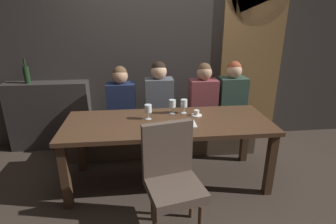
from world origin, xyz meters
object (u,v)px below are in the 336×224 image
chair_near_side (172,174)px  diner_near_end (232,92)px  wine_bottle_dark_red (27,74)px  dining_table (168,129)px  diner_redhead (121,97)px  banquette_bench (162,136)px  wine_glass_end_left (184,104)px  espresso_cup (197,113)px  wine_glass_center_back (172,104)px  dessert_plate (187,123)px  fork_on_table (173,124)px  diner_far_end (203,94)px  diner_bearded (159,94)px  wine_glass_near_right (148,109)px

chair_near_side → diner_near_end: size_ratio=1.23×
diner_near_end → wine_bottle_dark_red: 2.74m
dining_table → diner_redhead: 0.91m
banquette_bench → wine_bottle_dark_red: (-1.76, 0.32, 0.84)m
diner_redhead → wine_glass_end_left: 0.89m
diner_redhead → dining_table: bearing=-53.7°
diner_near_end → espresso_cup: 0.85m
wine_glass_center_back → dining_table: bearing=-108.5°
wine_bottle_dark_red → dessert_plate: size_ratio=1.72×
banquette_bench → dessert_plate: dessert_plate is taller
fork_on_table → diner_far_end: bearing=35.8°
diner_redhead → diner_near_end: 1.48m
diner_far_end → espresso_cup: size_ratio=6.51×
wine_bottle_dark_red → diner_bearded: bearing=-10.7°
dining_table → fork_on_table: fork_on_table is taller
wine_bottle_dark_red → wine_glass_center_back: 2.02m
wine_glass_near_right → wine_glass_center_back: bearing=27.1°
diner_near_end → diner_bearded: bearing=-178.8°
chair_near_side → diner_redhead: 1.54m
banquette_bench → diner_far_end: bearing=0.4°
diner_redhead → wine_glass_center_back: size_ratio=4.62×
wine_glass_center_back → fork_on_table: (-0.03, -0.31, -0.11)m
dining_table → diner_redhead: bearing=126.3°
dessert_plate → fork_on_table: (-0.14, 0.03, -0.01)m
banquette_bench → dessert_plate: 0.99m
fork_on_table → diner_redhead: bearing=104.0°
diner_bearded → wine_glass_near_right: (-0.17, -0.62, 0.02)m
wine_glass_center_back → espresso_cup: size_ratio=1.37×
dining_table → chair_near_side: chair_near_side is taller
dining_table → wine_glass_center_back: size_ratio=13.41×
banquette_bench → dining_table: bearing=-90.0°
diner_near_end → fork_on_table: diner_near_end is taller
wine_glass_center_back → wine_glass_near_right: bearing=-152.9°
wine_glass_end_left → espresso_cup: wine_glass_end_left is taller
diner_far_end → fork_on_table: 0.94m
wine_bottle_dark_red → espresso_cup: 2.30m
chair_near_side → diner_bearded: bearing=89.7°
diner_near_end → wine_glass_near_right: size_ratio=4.84×
wine_glass_end_left → espresso_cup: bearing=-36.1°
diner_bearded → wine_bottle_dark_red: bearing=169.3°
wine_glass_center_back → wine_bottle_dark_red: bearing=156.6°
wine_bottle_dark_red → dessert_plate: (1.95, -1.14, -0.32)m
chair_near_side → fork_on_table: 0.67m
chair_near_side → wine_bottle_dark_red: 2.50m
dining_table → diner_far_end: size_ratio=2.82×
diner_near_end → wine_glass_near_right: diner_near_end is taller
wine_glass_center_back → wine_glass_end_left: bearing=-0.7°
diner_near_end → chair_near_side: bearing=-124.7°
chair_near_side → diner_far_end: 1.57m
wine_glass_near_right → dessert_plate: (0.39, -0.20, -0.10)m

